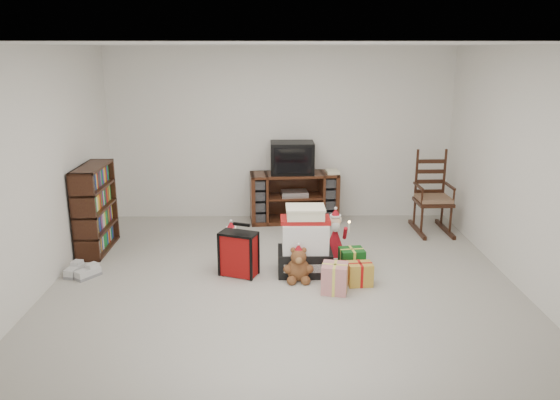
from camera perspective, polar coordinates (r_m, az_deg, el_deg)
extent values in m
cube|color=#AEA99F|center=(5.97, 0.36, -8.86)|extent=(5.00, 5.00, 0.01)
cube|color=white|center=(5.43, 0.40, 15.97)|extent=(5.00, 5.00, 0.01)
cube|color=white|center=(8.02, 0.01, 6.89)|extent=(5.00, 0.01, 2.50)
cube|color=white|center=(3.17, 1.31, -6.92)|extent=(5.00, 0.01, 2.50)
cube|color=white|center=(6.05, -24.03, 2.66)|extent=(0.01, 5.00, 2.50)
cube|color=white|center=(6.15, 24.40, 2.79)|extent=(0.01, 5.00, 2.50)
cube|color=#432013|center=(7.96, 1.48, 0.28)|extent=(1.30, 0.56, 0.72)
cube|color=silver|center=(7.92, 1.49, 0.70)|extent=(0.40, 0.30, 0.07)
cube|color=#351D0E|center=(7.16, -18.75, -0.84)|extent=(0.29, 0.88, 1.08)
cube|color=#351D0E|center=(7.78, 15.71, -0.22)|extent=(0.48, 0.46, 0.04)
cube|color=#8D644D|center=(7.77, 15.74, 0.17)|extent=(0.44, 0.42, 0.05)
cube|color=#351D0E|center=(7.88, 15.51, 2.89)|extent=(0.40, 0.06, 0.72)
cube|color=#351D0E|center=(7.90, 15.50, -2.97)|extent=(0.49, 0.78, 0.05)
cube|color=black|center=(6.22, 2.60, -6.40)|extent=(0.60, 0.44, 0.27)
cube|color=white|center=(6.11, 2.63, -3.78)|extent=(0.51, 0.39, 0.33)
cube|color=#A11212|center=(6.05, 2.66, -2.08)|extent=(0.55, 0.29, 0.05)
cube|color=#EEE7C3|center=(6.03, 2.67, -1.38)|extent=(0.41, 0.31, 0.11)
cube|color=maroon|center=(6.11, -4.34, -5.64)|extent=(0.44, 0.33, 0.51)
cube|color=black|center=(6.09, -4.35, -2.50)|extent=(0.20, 0.10, 0.03)
ellipsoid|color=brown|center=(6.02, 1.92, -7.26)|extent=(0.26, 0.22, 0.27)
sphere|color=brown|center=(5.93, 1.95, -5.96)|extent=(0.17, 0.17, 0.17)
cone|color=maroon|center=(6.65, 5.75, -4.33)|extent=(0.29, 0.29, 0.41)
sphere|color=beige|center=(6.57, 5.81, -2.21)|extent=(0.14, 0.14, 0.14)
cone|color=maroon|center=(6.53, 5.84, -1.30)|extent=(0.12, 0.12, 0.10)
cylinder|color=silver|center=(6.49, 7.23, -2.85)|extent=(0.02, 0.02, 0.12)
cone|color=maroon|center=(6.37, -5.07, -5.42)|extent=(0.26, 0.26, 0.37)
sphere|color=beige|center=(6.29, -5.12, -3.44)|extent=(0.13, 0.13, 0.13)
cone|color=maroon|center=(6.26, -5.14, -2.60)|extent=(0.11, 0.11, 0.09)
cylinder|color=silver|center=(6.20, -3.94, -4.08)|extent=(0.02, 0.02, 0.11)
cube|color=silver|center=(6.57, -20.81, -7.04)|extent=(0.18, 0.30, 0.10)
cube|color=silver|center=(6.51, -19.28, -7.10)|extent=(0.27, 0.30, 0.10)
cube|color=#A11212|center=(6.07, 5.96, -7.16)|extent=(0.25, 0.25, 0.25)
cube|color=#175E1C|center=(6.32, 7.43, -6.30)|extent=(0.25, 0.25, 0.25)
cube|color=gold|center=(5.98, 8.40, -7.64)|extent=(0.25, 0.25, 0.25)
cube|color=silver|center=(5.77, 5.87, -8.44)|extent=(0.25, 0.25, 0.25)
cube|color=black|center=(7.84, 1.27, 4.45)|extent=(0.62, 0.44, 0.45)
cube|color=black|center=(7.62, 1.33, 4.12)|extent=(0.52, 0.02, 0.36)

